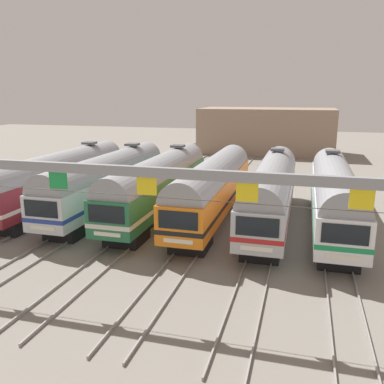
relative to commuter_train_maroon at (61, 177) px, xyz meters
The scene contains 10 objects.
ground_plane 11.22m from the commuter_train_maroon, ahead, with size 160.00×160.00×0.00m, color gray.
track_bed 20.36m from the commuter_train_maroon, 57.35° to the left, with size 23.29×70.00×0.15m.
commuter_train_maroon is the anchor object (origin of this frame).
commuter_train_silver 4.36m from the commuter_train_maroon, ahead, with size 2.88×18.06×5.05m.
commuter_train_green 8.71m from the commuter_train_maroon, ahead, with size 2.88×18.06×5.05m.
commuter_train_orange 13.07m from the commuter_train_maroon, ahead, with size 2.88×18.06×4.77m.
commuter_train_stainless 17.43m from the commuter_train_maroon, ahead, with size 2.88×18.06×5.05m.
commuter_train_white 21.79m from the commuter_train_maroon, ahead, with size 2.88×18.06×5.05m.
catenary_gantry 17.55m from the commuter_train_maroon, 51.10° to the right, with size 27.03×0.44×6.97m.
maintenance_building 40.07m from the commuter_train_maroon, 70.28° to the left, with size 20.90×10.00×7.12m, color gray.
Camera 1 is at (8.67, -29.75, 9.56)m, focal length 38.55 mm.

